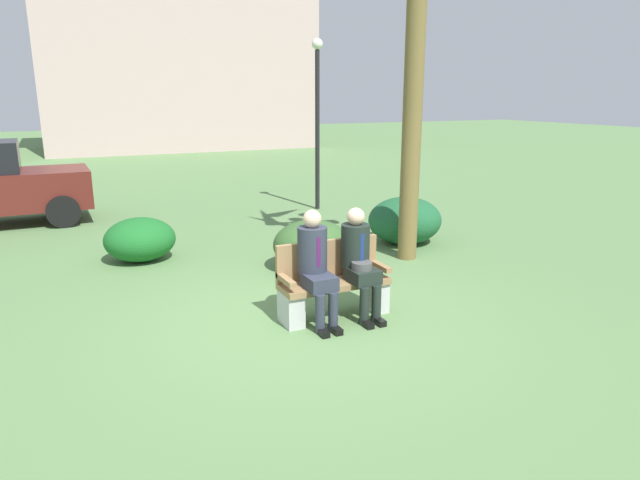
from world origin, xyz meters
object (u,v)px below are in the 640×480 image
at_px(seated_man_left, 315,262).
at_px(shrub_near_bench, 140,239).
at_px(seated_man_right, 359,257).
at_px(building_backdrop, 175,51).
at_px(shrub_mid_lawn, 312,244).
at_px(street_lamp, 317,108).
at_px(park_bench, 333,284).
at_px(shrub_far_lawn, 405,220).

xyz_separation_m(seated_man_left, shrub_near_bench, (-1.46, 3.47, -0.39)).
relative_size(seated_man_right, building_backdrop, 0.10).
bearing_deg(seated_man_left, shrub_mid_lawn, 66.74).
relative_size(shrub_near_bench, street_lamp, 0.30).
xyz_separation_m(seated_man_left, seated_man_right, (0.56, -0.01, -0.02)).
distance_m(park_bench, shrub_far_lawn, 3.64).
distance_m(seated_man_left, street_lamp, 6.86).
bearing_deg(shrub_mid_lawn, seated_man_right, -98.14).
bearing_deg(seated_man_left, shrub_far_lawn, 41.51).
relative_size(shrub_near_bench, building_backdrop, 0.09).
bearing_deg(shrub_far_lawn, park_bench, -136.97).
height_order(park_bench, seated_man_left, seated_man_left).
bearing_deg(building_backdrop, shrub_mid_lawn, -96.50).
relative_size(shrub_far_lawn, street_lamp, 0.35).
bearing_deg(park_bench, street_lamp, 66.63).
distance_m(street_lamp, building_backdrop, 17.21).
bearing_deg(street_lamp, seated_man_right, -110.66).
distance_m(park_bench, seated_man_left, 0.46).
distance_m(shrub_mid_lawn, building_backdrop, 21.70).
distance_m(shrub_near_bench, building_backdrop, 20.63).
distance_m(seated_man_right, shrub_far_lawn, 3.54).
xyz_separation_m(shrub_near_bench, shrub_far_lawn, (4.39, -0.87, 0.07)).
xyz_separation_m(seated_man_left, street_lamp, (2.84, 6.05, 1.54)).
bearing_deg(seated_man_right, street_lamp, 69.34).
height_order(park_bench, building_backdrop, building_backdrop).
height_order(seated_man_right, street_lamp, street_lamp).
bearing_deg(shrub_near_bench, seated_man_left, -67.16).
xyz_separation_m(shrub_mid_lawn, building_backdrop, (2.41, 21.15, 4.21)).
distance_m(seated_man_left, shrub_mid_lawn, 2.15).
xyz_separation_m(shrub_near_bench, street_lamp, (4.30, 2.58, 1.93)).
height_order(seated_man_left, shrub_near_bench, seated_man_left).
relative_size(seated_man_left, shrub_far_lawn, 1.00).
height_order(seated_man_left, shrub_far_lawn, seated_man_left).
bearing_deg(seated_man_right, shrub_near_bench, 120.13).
distance_m(park_bench, street_lamp, 6.73).
distance_m(shrub_mid_lawn, shrub_far_lawn, 2.20).
bearing_deg(seated_man_left, park_bench, 22.72).
relative_size(shrub_near_bench, shrub_far_lawn, 0.84).
bearing_deg(street_lamp, seated_man_left, -115.15).
relative_size(shrub_far_lawn, building_backdrop, 0.10).
height_order(seated_man_right, shrub_mid_lawn, seated_man_right).
height_order(shrub_far_lawn, building_backdrop, building_backdrop).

